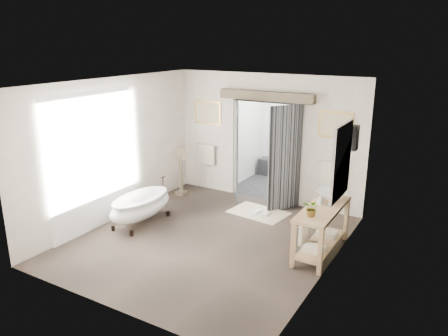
% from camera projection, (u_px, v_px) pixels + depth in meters
% --- Properties ---
extents(ground_plane, '(5.00, 5.00, 0.00)m').
position_uv_depth(ground_plane, '(208.00, 240.00, 8.17)').
color(ground_plane, '#463930').
extents(room_shell, '(4.52, 5.02, 2.91)m').
position_uv_depth(room_shell, '(202.00, 144.00, 7.57)').
color(room_shell, silver).
rests_on(room_shell, ground_plane).
extents(shower_room, '(2.22, 2.01, 2.51)m').
position_uv_depth(shower_room, '(291.00, 148.00, 11.21)').
color(shower_room, black).
rests_on(shower_room, ground_plane).
extents(back_wall_dressing, '(3.82, 0.74, 2.52)m').
position_uv_depth(back_wall_dressing, '(263.00, 135.00, 9.64)').
color(back_wall_dressing, black).
rests_on(back_wall_dressing, ground_plane).
extents(clawfoot_tub, '(0.72, 1.61, 0.79)m').
position_uv_depth(clawfoot_tub, '(141.00, 205.00, 8.80)').
color(clawfoot_tub, black).
rests_on(clawfoot_tub, ground_plane).
extents(vanity, '(0.57, 1.60, 0.85)m').
position_uv_depth(vanity, '(320.00, 226.00, 7.55)').
color(vanity, tan).
rests_on(vanity, ground_plane).
extents(pedestal_mirror, '(0.35, 0.23, 1.19)m').
position_uv_depth(pedestal_mirror, '(181.00, 174.00, 10.40)').
color(pedestal_mirror, brown).
rests_on(pedestal_mirror, ground_plane).
extents(rug, '(1.29, 0.93, 0.01)m').
position_uv_depth(rug, '(259.00, 213.00, 9.42)').
color(rug, beige).
rests_on(rug, ground_plane).
extents(slippers, '(0.36, 0.26, 0.05)m').
position_uv_depth(slippers, '(262.00, 213.00, 9.32)').
color(slippers, white).
rests_on(slippers, rug).
extents(basin, '(0.66, 0.66, 0.17)m').
position_uv_depth(basin, '(330.00, 195.00, 7.80)').
color(basin, white).
rests_on(basin, vanity).
extents(plant, '(0.30, 0.27, 0.29)m').
position_uv_depth(plant, '(312.00, 208.00, 7.03)').
color(plant, gray).
rests_on(plant, vanity).
extents(soap_bottle_a, '(0.10, 0.10, 0.18)m').
position_uv_depth(soap_bottle_a, '(320.00, 199.00, 7.56)').
color(soap_bottle_a, gray).
rests_on(soap_bottle_a, vanity).
extents(soap_bottle_b, '(0.14, 0.14, 0.15)m').
position_uv_depth(soap_bottle_b, '(332.00, 191.00, 8.02)').
color(soap_bottle_b, gray).
rests_on(soap_bottle_b, vanity).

